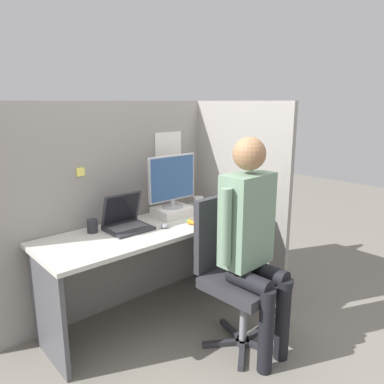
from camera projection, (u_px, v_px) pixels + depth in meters
name	position (u px, v px, depth m)	size (l,w,h in m)	color
ground_plane	(173.00, 335.00, 2.69)	(12.00, 12.00, 0.00)	slate
cubicle_panel_back	(122.00, 207.00, 2.96)	(2.08, 0.05, 1.64)	gray
cubicle_panel_right	(228.00, 199.00, 3.20)	(0.04, 1.23, 1.64)	gray
desk	(146.00, 250.00, 2.78)	(1.58, 0.61, 0.73)	beige
paper_box	(173.00, 211.00, 3.04)	(0.29, 0.23, 0.07)	white
monitor	(172.00, 180.00, 2.98)	(0.45, 0.17, 0.42)	#B2B2B7
laptop	(126.00, 222.00, 2.71)	(0.31, 0.26, 0.26)	#2D2D33
mouse	(165.00, 226.00, 2.74)	(0.06, 0.06, 0.03)	gray
stapler	(217.00, 208.00, 3.16)	(0.04, 0.14, 0.06)	#2D2D33
carrot_toy	(194.00, 223.00, 2.79)	(0.04, 0.13, 0.04)	orange
office_chair	(234.00, 268.00, 2.54)	(0.52, 0.56, 1.01)	#2D2D33
person	(252.00, 232.00, 2.36)	(0.48, 0.42, 1.43)	black
coffee_mug	(198.00, 203.00, 3.24)	(0.09, 0.09, 0.10)	white
pen_cup	(92.00, 226.00, 2.65)	(0.08, 0.08, 0.09)	#28282D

